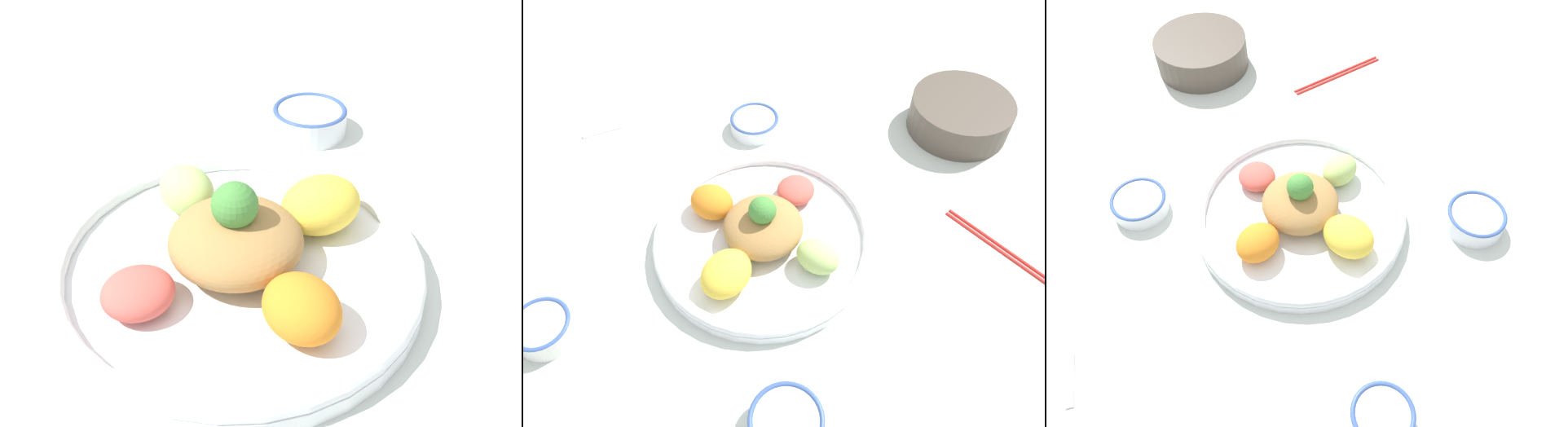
% 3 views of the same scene
% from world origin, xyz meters
% --- Properties ---
extents(ground_plane, '(2.40, 2.40, 0.00)m').
position_xyz_m(ground_plane, '(0.00, 0.00, 0.00)').
color(ground_plane, silver).
extents(salad_platter, '(0.39, 0.39, 0.12)m').
position_xyz_m(salad_platter, '(-0.03, -0.01, 0.03)').
color(salad_platter, white).
rests_on(salad_platter, ground_plane).
extents(sauce_bowl_red, '(0.09, 0.09, 0.04)m').
position_xyz_m(sauce_bowl_red, '(-0.39, 0.10, 0.02)').
color(sauce_bowl_red, white).
rests_on(sauce_bowl_red, ground_plane).
extents(rice_bowl_blue, '(0.11, 0.11, 0.04)m').
position_xyz_m(rice_bowl_blue, '(-0.22, -0.27, 0.02)').
color(rice_bowl_blue, white).
rests_on(rice_bowl_blue, ground_plane).
extents(sauce_bowl_dark, '(0.10, 0.10, 0.03)m').
position_xyz_m(sauce_bowl_dark, '(0.17, 0.23, 0.02)').
color(sauce_bowl_dark, white).
rests_on(sauce_bowl_dark, ground_plane).
extents(side_serving_bowl, '(0.21, 0.21, 0.07)m').
position_xyz_m(side_serving_bowl, '(0.49, -0.07, 0.04)').
color(side_serving_bowl, '#51473D').
rests_on(side_serving_bowl, ground_plane).
extents(chopsticks_pair_near, '(0.02, 0.23, 0.01)m').
position_xyz_m(chopsticks_pair_near, '(0.27, -0.32, 0.00)').
color(chopsticks_pair_near, red).
rests_on(chopsticks_pair_near, ground_plane).
extents(serving_spoon_main, '(0.13, 0.07, 0.01)m').
position_xyz_m(serving_spoon_main, '(-0.04, 0.44, 0.00)').
color(serving_spoon_main, white).
rests_on(serving_spoon_main, ground_plane).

